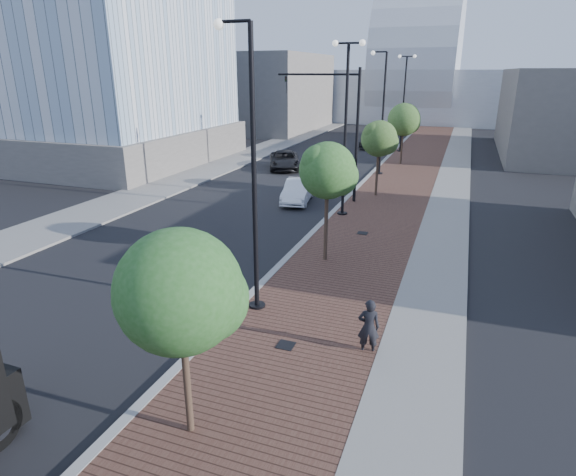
% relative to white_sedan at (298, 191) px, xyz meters
% --- Properties ---
extents(sidewalk, '(7.00, 140.00, 0.12)m').
position_rel_white_sedan_xyz_m(sidewalk, '(6.27, 15.93, -0.65)').
color(sidewalk, '#4C2D23').
rests_on(sidewalk, ground).
extents(concrete_strip, '(2.40, 140.00, 0.13)m').
position_rel_white_sedan_xyz_m(concrete_strip, '(8.97, 15.93, -0.64)').
color(concrete_strip, slate).
rests_on(concrete_strip, ground).
extents(curb, '(0.30, 140.00, 0.14)m').
position_rel_white_sedan_xyz_m(curb, '(2.77, 15.93, -0.64)').
color(curb, gray).
rests_on(curb, ground).
extents(west_sidewalk, '(4.00, 140.00, 0.12)m').
position_rel_white_sedan_xyz_m(west_sidewalk, '(-10.23, 15.93, -0.65)').
color(west_sidewalk, slate).
rests_on(west_sidewalk, ground).
extents(white_sedan, '(2.16, 4.49, 1.42)m').
position_rel_white_sedan_xyz_m(white_sedan, '(0.00, 0.00, 0.00)').
color(white_sedan, white).
rests_on(white_sedan, ground).
extents(dark_car_mid, '(4.22, 5.77, 1.46)m').
position_rel_white_sedan_xyz_m(dark_car_mid, '(-4.58, 9.81, 0.02)').
color(dark_car_mid, black).
rests_on(dark_car_mid, ground).
extents(dark_car_far, '(2.50, 5.52, 1.57)m').
position_rel_white_sedan_xyz_m(dark_car_far, '(0.06, 24.19, 0.07)').
color(dark_car_far, black).
rests_on(dark_car_far, ground).
extents(pedestrian, '(0.71, 0.54, 1.72)m').
position_rel_white_sedan_xyz_m(pedestrian, '(7.47, -15.45, 0.15)').
color(pedestrian, black).
rests_on(pedestrian, ground).
extents(streetlight_1, '(1.44, 0.56, 9.21)m').
position_rel_white_sedan_xyz_m(streetlight_1, '(3.25, -14.07, 3.63)').
color(streetlight_1, black).
rests_on(streetlight_1, ground).
extents(streetlight_2, '(1.72, 0.56, 9.28)m').
position_rel_white_sedan_xyz_m(streetlight_2, '(3.37, -2.07, 4.11)').
color(streetlight_2, black).
rests_on(streetlight_2, ground).
extents(streetlight_3, '(1.44, 0.56, 9.21)m').
position_rel_white_sedan_xyz_m(streetlight_3, '(3.25, 9.93, 3.63)').
color(streetlight_3, black).
rests_on(streetlight_3, ground).
extents(streetlight_4, '(1.72, 0.56, 9.28)m').
position_rel_white_sedan_xyz_m(streetlight_4, '(3.37, 21.93, 4.11)').
color(streetlight_4, black).
rests_on(streetlight_4, ground).
extents(traffic_mast, '(5.09, 0.20, 8.00)m').
position_rel_white_sedan_xyz_m(traffic_mast, '(2.47, 0.93, 4.27)').
color(traffic_mast, black).
rests_on(traffic_mast, ground).
extents(tree_0, '(2.64, 2.63, 4.87)m').
position_rel_white_sedan_xyz_m(tree_0, '(4.41, -20.04, 2.84)').
color(tree_0, '#382619').
rests_on(tree_0, ground).
extents(tree_1, '(2.38, 2.32, 5.14)m').
position_rel_white_sedan_xyz_m(tree_1, '(4.41, -9.04, 3.25)').
color(tree_1, '#382619').
rests_on(tree_1, ground).
extents(tree_2, '(2.33, 2.27, 4.90)m').
position_rel_white_sedan_xyz_m(tree_2, '(4.41, 2.96, 3.04)').
color(tree_2, '#382619').
rests_on(tree_2, ground).
extents(tree_3, '(2.76, 2.76, 5.27)m').
position_rel_white_sedan_xyz_m(tree_3, '(4.41, 14.96, 3.16)').
color(tree_3, '#382619').
rests_on(tree_3, ground).
extents(tower_podium, '(19.00, 19.00, 3.00)m').
position_rel_white_sedan_xyz_m(tower_podium, '(-21.23, 7.93, 0.79)').
color(tower_podium, '#635E59').
rests_on(tower_podium, ground).
extents(convention_center, '(50.00, 30.00, 50.00)m').
position_rel_white_sedan_xyz_m(convention_center, '(0.77, 60.93, 5.29)').
color(convention_center, '#AFB4BA').
rests_on(convention_center, ground).
extents(commercial_block_nw, '(14.00, 20.00, 10.00)m').
position_rel_white_sedan_xyz_m(commercial_block_nw, '(-17.23, 35.93, 4.29)').
color(commercial_block_nw, slate).
rests_on(commercial_block_nw, ground).
extents(commercial_block_ne, '(12.00, 22.00, 8.00)m').
position_rel_white_sedan_xyz_m(commercial_block_ne, '(18.77, 25.93, 3.29)').
color(commercial_block_ne, '#5F5A55').
rests_on(commercial_block_ne, ground).
extents(utility_cover_1, '(0.50, 0.50, 0.02)m').
position_rel_white_sedan_xyz_m(utility_cover_1, '(5.17, -16.07, -0.58)').
color(utility_cover_1, black).
rests_on(utility_cover_1, sidewalk).
extents(utility_cover_2, '(0.50, 0.50, 0.02)m').
position_rel_white_sedan_xyz_m(utility_cover_2, '(5.17, -5.07, -0.58)').
color(utility_cover_2, black).
rests_on(utility_cover_2, sidewalk).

